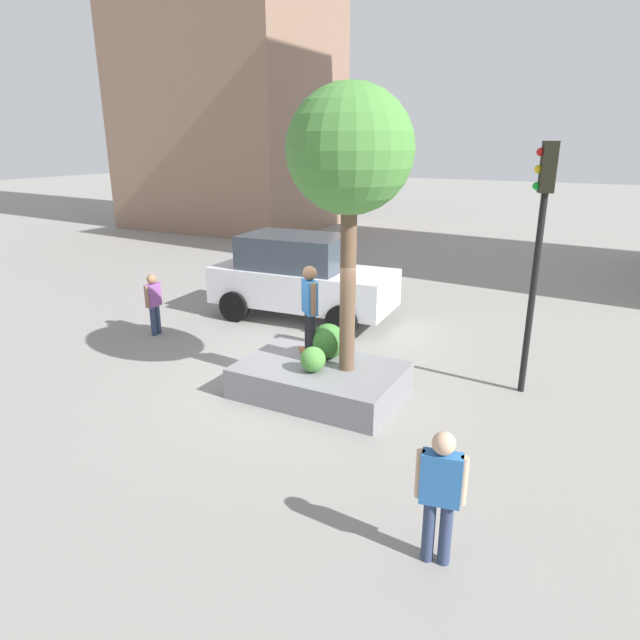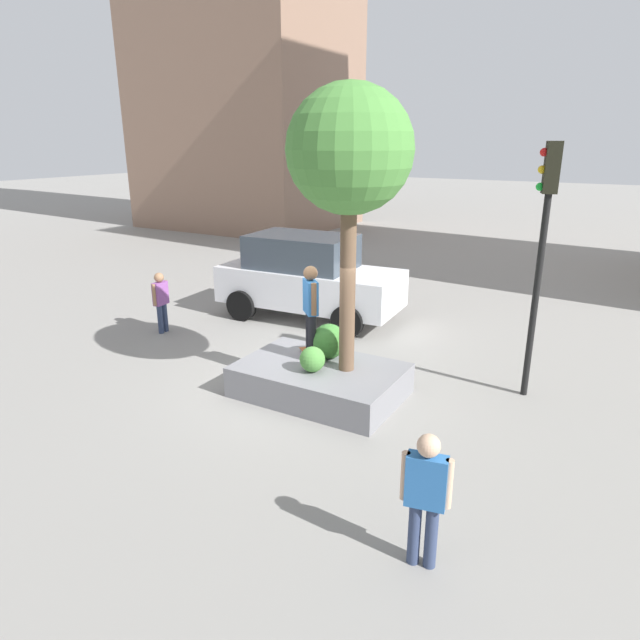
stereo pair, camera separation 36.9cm
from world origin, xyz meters
name	(u,v)px [view 2 (the right image)]	position (x,y,z in m)	size (l,w,h in m)	color
ground_plane	(304,383)	(0.00, 0.00, 0.00)	(120.00, 120.00, 0.00)	gray
planter_ledge	(320,380)	(0.52, -0.26, 0.29)	(3.00, 1.99, 0.58)	gray
plaza_tree	(350,153)	(1.02, -0.14, 4.39)	(2.12, 2.12, 4.92)	brown
boxwood_shrub	(312,359)	(0.53, -0.55, 0.82)	(0.47, 0.47, 0.47)	#4C8C3D
hedge_clump	(329,341)	(0.47, 0.19, 0.92)	(0.67, 0.67, 0.67)	#3D7A33
skateboard	(311,354)	(0.15, 0.04, 0.64)	(0.75, 0.67, 0.07)	brown
skateboarder	(311,304)	(0.15, 0.04, 1.65)	(0.47, 0.47, 1.73)	black
police_car	(308,277)	(-2.16, 3.73, 1.13)	(4.91, 2.49, 2.23)	white
traffic_light_corner	(543,230)	(3.86, 1.68, 3.12)	(0.37, 0.34, 4.58)	black
pedestrian_crossing	(161,298)	(-4.66, 0.87, 0.88)	(0.24, 0.52, 1.52)	navy
bystander_watching	(426,492)	(3.73, -3.50, 0.96)	(0.55, 0.27, 1.65)	navy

